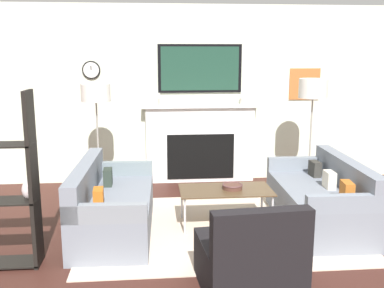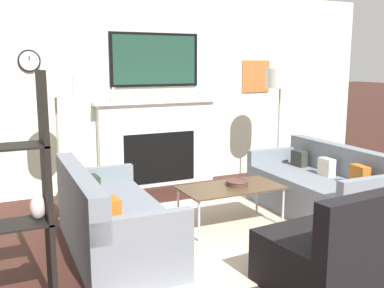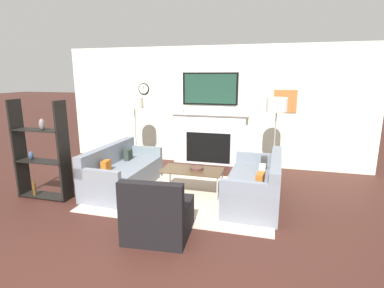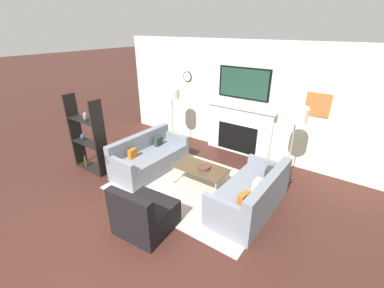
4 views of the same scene
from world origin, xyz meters
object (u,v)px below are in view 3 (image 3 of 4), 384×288
coffee_table (192,171)px  couch_right (256,185)px  armchair (158,216)px  shelf_unit (42,153)px  couch_left (122,173)px  floor_lamp_right (277,106)px  floor_lamp_left (134,104)px  decorative_bowl (197,168)px

coffee_table → couch_right: bearing=-4.8°
couch_right → armchair: size_ratio=1.99×
coffee_table → shelf_unit: size_ratio=0.64×
couch_right → shelf_unit: 3.60m
coffee_table → shelf_unit: 2.54m
couch_left → couch_right: bearing=-0.1°
armchair → floor_lamp_right: size_ratio=0.53×
couch_left → floor_lamp_left: (-0.25, 1.16, 1.16)m
coffee_table → decorative_bowl: (0.08, 0.01, 0.06)m
couch_right → couch_left: bearing=179.9°
couch_left → couch_right: couch_left is taller
decorative_bowl → floor_lamp_right: size_ratio=0.14×
floor_lamp_left → decorative_bowl: bearing=-32.7°
floor_lamp_right → shelf_unit: 4.25m
armchair → floor_lamp_left: size_ratio=0.54×
couch_left → couch_right: size_ratio=1.02×
floor_lamp_left → floor_lamp_right: 2.94m
decorative_bowl → floor_lamp_right: (1.29, 1.06, 1.02)m
coffee_table → floor_lamp_right: size_ratio=0.65×
floor_lamp_left → shelf_unit: shelf_unit is taller
armchair → coffee_table: 1.52m
armchair → coffee_table: bearing=88.2°
coffee_table → floor_lamp_right: bearing=37.8°
shelf_unit → floor_lamp_right: bearing=26.7°
shelf_unit → floor_lamp_left: bearing=66.9°
decorative_bowl → floor_lamp_right: bearing=39.2°
coffee_table → shelf_unit: (-2.37, -0.82, 0.38)m
couch_right → decorative_bowl: bearing=174.3°
couch_left → floor_lamp_left: floor_lamp_left is taller
couch_left → floor_lamp_right: size_ratio=1.07×
shelf_unit → couch_left: bearing=34.6°
couch_right → floor_lamp_right: 1.69m
floor_lamp_right → shelf_unit: size_ratio=0.99×
armchair → shelf_unit: bearing=163.5°
couch_left → coffee_table: (1.31, 0.09, 0.12)m
couch_right → floor_lamp_left: floor_lamp_left is taller
armchair → decorative_bowl: 1.54m
couch_right → armchair: bearing=-129.4°
decorative_bowl → floor_lamp_right: floor_lamp_right is taller
couch_left → decorative_bowl: (1.39, 0.10, 0.18)m
couch_right → floor_lamp_left: size_ratio=1.08×
couch_right → armchair: armchair is taller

